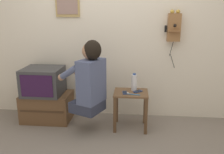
# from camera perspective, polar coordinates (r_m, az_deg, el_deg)

# --- Properties ---
(ground_plane) EXTENTS (14.00, 14.00, 0.00)m
(ground_plane) POSITION_cam_1_polar(r_m,az_deg,el_deg) (2.83, -2.78, -17.93)
(ground_plane) COLOR slate
(wall_back) EXTENTS (6.80, 0.05, 2.55)m
(wall_back) POSITION_cam_1_polar(r_m,az_deg,el_deg) (3.49, -0.41, 10.83)
(wall_back) COLOR silver
(wall_back) RESTS_ON ground_plane
(side_table) EXTENTS (0.45, 0.38, 0.52)m
(side_table) POSITION_cam_1_polar(r_m,az_deg,el_deg) (3.23, 4.53, -5.81)
(side_table) COLOR brown
(side_table) RESTS_ON ground_plane
(person) EXTENTS (0.61, 0.55, 0.94)m
(person) POSITION_cam_1_polar(r_m,az_deg,el_deg) (3.01, -5.37, -0.37)
(person) COLOR #2D3347
(person) RESTS_ON ground_plane
(tv_stand) EXTENTS (0.69, 0.47, 0.41)m
(tv_stand) POSITION_cam_1_polar(r_m,az_deg,el_deg) (3.65, -15.25, -6.86)
(tv_stand) COLOR brown
(tv_stand) RESTS_ON ground_plane
(television) EXTENTS (0.54, 0.48, 0.39)m
(television) POSITION_cam_1_polar(r_m,az_deg,el_deg) (3.52, -16.22, -0.97)
(television) COLOR #38383A
(television) RESTS_ON tv_stand
(wall_phone_antique) EXTENTS (0.21, 0.19, 0.80)m
(wall_phone_antique) POSITION_cam_1_polar(r_m,az_deg,el_deg) (3.43, 14.67, 11.58)
(wall_phone_antique) COLOR olive
(cell_phone_held) EXTENTS (0.07, 0.13, 0.01)m
(cell_phone_held) POSITION_cam_1_polar(r_m,az_deg,el_deg) (3.14, 3.12, -3.77)
(cell_phone_held) COLOR navy
(cell_phone_held) RESTS_ON side_table
(cell_phone_spare) EXTENTS (0.13, 0.13, 0.01)m
(cell_phone_spare) POSITION_cam_1_polar(r_m,az_deg,el_deg) (3.20, 6.22, -3.47)
(cell_phone_spare) COLOR navy
(cell_phone_spare) RESTS_ON side_table
(water_bottle) EXTENTS (0.08, 0.08, 0.24)m
(water_bottle) POSITION_cam_1_polar(r_m,az_deg,el_deg) (3.23, 5.35, -1.28)
(water_bottle) COLOR silver
(water_bottle) RESTS_ON side_table
(toothbrush) EXTENTS (0.17, 0.04, 0.02)m
(toothbrush) POSITION_cam_1_polar(r_m,az_deg,el_deg) (3.08, 4.94, -4.13)
(toothbrush) COLOR #338CD8
(toothbrush) RESTS_ON side_table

